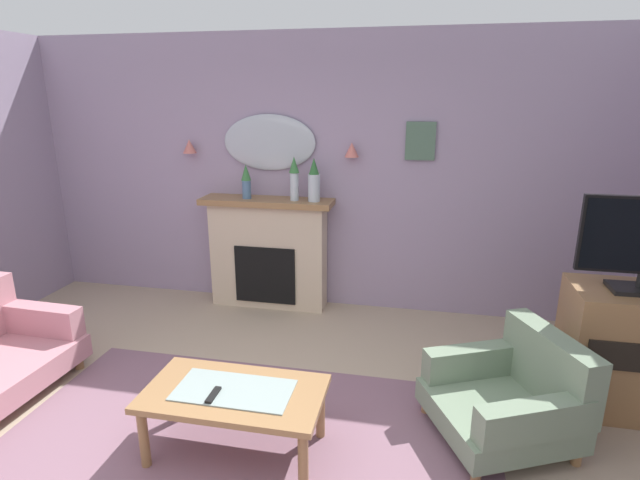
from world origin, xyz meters
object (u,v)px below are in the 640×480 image
(coffee_table, at_px, (234,398))
(tv_cabinet, at_px, (625,350))
(fireplace, at_px, (268,254))
(framed_picture, at_px, (420,141))
(mantel_vase_left, at_px, (294,177))
(tv_remote, at_px, (213,395))
(mantel_vase_right, at_px, (314,181))
(wall_mirror, at_px, (269,142))
(wall_sconce_left, at_px, (189,146))
(armchair_near_fireplace, at_px, (513,395))
(mantel_vase_centre, at_px, (246,181))
(wall_sconce_right, at_px, (352,150))

(coffee_table, distance_m, tv_cabinet, 2.72)
(fireplace, height_order, tv_cabinet, fireplace)
(fireplace, distance_m, framed_picture, 1.91)
(mantel_vase_left, bearing_deg, tv_remote, -87.86)
(mantel_vase_right, xyz_separation_m, coffee_table, (-0.02, -2.22, -0.97))
(wall_mirror, xyz_separation_m, wall_sconce_left, (-0.85, -0.05, -0.05))
(framed_picture, distance_m, tv_remote, 3.02)
(mantel_vase_right, xyz_separation_m, armchair_near_fireplace, (1.69, -1.71, -1.05))
(fireplace, relative_size, wall_mirror, 1.42)
(mantel_vase_left, xyz_separation_m, mantel_vase_right, (0.20, 0.00, -0.04))
(tv_remote, height_order, armchair_near_fireplace, armchair_near_fireplace)
(mantel_vase_left, distance_m, coffee_table, 2.45)
(mantel_vase_centre, bearing_deg, wall_mirror, 40.36)
(tv_cabinet, bearing_deg, tv_remote, -157.09)
(fireplace, height_order, armchair_near_fireplace, fireplace)
(fireplace, bearing_deg, mantel_vase_left, -5.39)
(fireplace, distance_m, tv_remote, 2.38)
(wall_sconce_left, height_order, coffee_table, wall_sconce_left)
(coffee_table, xyz_separation_m, tv_remote, (-0.10, -0.09, 0.07))
(fireplace, xyz_separation_m, framed_picture, (1.50, 0.15, 1.18))
(fireplace, height_order, mantel_vase_left, mantel_vase_left)
(wall_sconce_right, bearing_deg, mantel_vase_right, -161.08)
(mantel_vase_left, height_order, wall_mirror, wall_mirror)
(wall_sconce_left, height_order, tv_remote, wall_sconce_left)
(wall_sconce_right, bearing_deg, armchair_near_fireplace, -53.75)
(mantel_vase_centre, height_order, tv_cabinet, mantel_vase_centre)
(fireplace, xyz_separation_m, wall_sconce_left, (-0.85, 0.09, 1.09))
(tv_remote, relative_size, armchair_near_fireplace, 0.15)
(mantel_vase_left, relative_size, tv_remote, 2.74)
(wall_mirror, height_order, framed_picture, wall_mirror)
(coffee_table, height_order, armchair_near_fireplace, armchair_near_fireplace)
(tv_remote, bearing_deg, wall_mirror, 98.85)
(wall_sconce_right, relative_size, armchair_near_fireplace, 0.13)
(tv_cabinet, bearing_deg, mantel_vase_left, 155.94)
(framed_picture, bearing_deg, wall_mirror, -179.62)
(mantel_vase_centre, relative_size, mantel_vase_right, 0.81)
(armchair_near_fireplace, height_order, tv_cabinet, tv_cabinet)
(wall_sconce_right, bearing_deg, tv_cabinet, -31.65)
(wall_sconce_right, bearing_deg, wall_mirror, 176.63)
(tv_cabinet, bearing_deg, framed_picture, 137.30)
(fireplace, bearing_deg, framed_picture, 5.77)
(wall_sconce_right, bearing_deg, coffee_table, -98.92)
(mantel_vase_centre, height_order, armchair_near_fireplace, mantel_vase_centre)
(tv_cabinet, bearing_deg, wall_sconce_right, 148.35)
(coffee_table, distance_m, tv_remote, 0.15)
(fireplace, distance_m, mantel_vase_centre, 0.80)
(wall_mirror, bearing_deg, wall_sconce_right, -3.37)
(mantel_vase_centre, relative_size, wall_mirror, 0.36)
(tv_remote, bearing_deg, tv_cabinet, 22.91)
(framed_picture, height_order, coffee_table, framed_picture)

